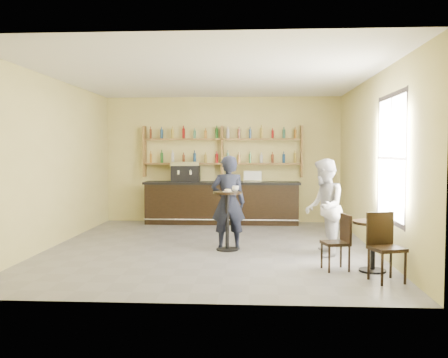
# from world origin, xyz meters

# --- Properties ---
(floor) EXTENTS (7.00, 7.00, 0.00)m
(floor) POSITION_xyz_m (0.00, 0.00, 0.00)
(floor) COLOR slate
(floor) RESTS_ON ground
(ceiling) EXTENTS (7.00, 7.00, 0.00)m
(ceiling) POSITION_xyz_m (0.00, 0.00, 3.20)
(ceiling) COLOR white
(ceiling) RESTS_ON wall_back
(wall_back) EXTENTS (7.00, 0.00, 7.00)m
(wall_back) POSITION_xyz_m (0.00, 3.50, 1.60)
(wall_back) COLOR #CCC074
(wall_back) RESTS_ON floor
(wall_front) EXTENTS (7.00, 0.00, 7.00)m
(wall_front) POSITION_xyz_m (0.00, -3.50, 1.60)
(wall_front) COLOR #CCC074
(wall_front) RESTS_ON floor
(wall_left) EXTENTS (0.00, 7.00, 7.00)m
(wall_left) POSITION_xyz_m (-3.00, 0.00, 1.60)
(wall_left) COLOR #CCC074
(wall_left) RESTS_ON floor
(wall_right) EXTENTS (0.00, 7.00, 7.00)m
(wall_right) POSITION_xyz_m (3.00, 0.00, 1.60)
(wall_right) COLOR #CCC074
(wall_right) RESTS_ON floor
(window_pane) EXTENTS (0.00, 2.00, 2.00)m
(window_pane) POSITION_xyz_m (2.99, -1.20, 1.70)
(window_pane) COLOR white
(window_pane) RESTS_ON wall_right
(window_frame) EXTENTS (0.04, 1.70, 2.10)m
(window_frame) POSITION_xyz_m (2.99, -1.20, 1.70)
(window_frame) COLOR black
(window_frame) RESTS_ON wall_right
(shelf_unit) EXTENTS (4.00, 0.26, 1.40)m
(shelf_unit) POSITION_xyz_m (0.00, 3.37, 1.81)
(shelf_unit) COLOR brown
(shelf_unit) RESTS_ON wall_back
(liquor_bottles) EXTENTS (3.68, 0.10, 1.00)m
(liquor_bottles) POSITION_xyz_m (0.00, 3.37, 1.98)
(liquor_bottles) COLOR #8C5919
(liquor_bottles) RESTS_ON shelf_unit
(bar_counter) EXTENTS (3.88, 0.76, 1.05)m
(bar_counter) POSITION_xyz_m (0.00, 3.15, 0.53)
(bar_counter) COLOR black
(bar_counter) RESTS_ON floor
(espresso_machine) EXTENTS (0.72, 0.47, 0.50)m
(espresso_machine) POSITION_xyz_m (-0.91, 3.15, 1.30)
(espresso_machine) COLOR black
(espresso_machine) RESTS_ON bar_counter
(pastry_case) EXTENTS (0.46, 0.37, 0.27)m
(pastry_case) POSITION_xyz_m (0.78, 3.15, 1.19)
(pastry_case) COLOR silver
(pastry_case) RESTS_ON bar_counter
(pedestal_table) EXTENTS (0.59, 0.59, 1.08)m
(pedestal_table) POSITION_xyz_m (0.32, -0.25, 0.54)
(pedestal_table) COLOR black
(pedestal_table) RESTS_ON floor
(napkin) EXTENTS (0.17, 0.17, 0.00)m
(napkin) POSITION_xyz_m (0.32, -0.25, 1.08)
(napkin) COLOR white
(napkin) RESTS_ON pedestal_table
(donut) EXTENTS (0.13, 0.13, 0.04)m
(donut) POSITION_xyz_m (0.33, -0.26, 1.10)
(donut) COLOR #BE9645
(donut) RESTS_ON napkin
(cup_pedestal) EXTENTS (0.16, 0.16, 0.11)m
(cup_pedestal) POSITION_xyz_m (0.46, -0.15, 1.13)
(cup_pedestal) COLOR white
(cup_pedestal) RESTS_ON pedestal_table
(man_main) EXTENTS (0.66, 0.46, 1.74)m
(man_main) POSITION_xyz_m (0.33, -0.10, 0.87)
(man_main) COLOR black
(man_main) RESTS_ON floor
(cafe_table) EXTENTS (0.63, 0.63, 0.77)m
(cafe_table) POSITION_xyz_m (2.60, -1.74, 0.38)
(cafe_table) COLOR black
(cafe_table) RESTS_ON floor
(cup_cafe) EXTENTS (0.13, 0.13, 0.09)m
(cup_cafe) POSITION_xyz_m (2.65, -1.74, 0.81)
(cup_cafe) COLOR white
(cup_cafe) RESTS_ON cafe_table
(chair_west) EXTENTS (0.44, 0.44, 0.85)m
(chair_west) POSITION_xyz_m (2.05, -1.69, 0.43)
(chair_west) COLOR black
(chair_west) RESTS_ON floor
(chair_south) EXTENTS (0.52, 0.52, 0.95)m
(chair_south) POSITION_xyz_m (2.65, -2.34, 0.48)
(chair_south) COLOR black
(chair_south) RESTS_ON floor
(patron_second) EXTENTS (0.71, 0.88, 1.69)m
(patron_second) POSITION_xyz_m (2.02, -0.62, 0.84)
(patron_second) COLOR #A8A7AC
(patron_second) RESTS_ON floor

